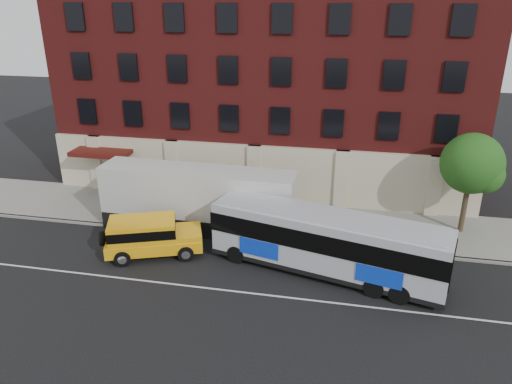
% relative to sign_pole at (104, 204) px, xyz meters
% --- Properties ---
extents(ground, '(120.00, 120.00, 0.00)m').
position_rel_sign_pole_xyz_m(ground, '(8.50, -6.15, -1.45)').
color(ground, black).
rests_on(ground, ground).
extents(sidewalk, '(60.00, 6.00, 0.15)m').
position_rel_sign_pole_xyz_m(sidewalk, '(8.50, 2.85, -1.38)').
color(sidewalk, gray).
rests_on(sidewalk, ground).
extents(kerb, '(60.00, 0.25, 0.15)m').
position_rel_sign_pole_xyz_m(kerb, '(8.50, -0.15, -1.38)').
color(kerb, gray).
rests_on(kerb, ground).
extents(lane_line, '(60.00, 0.12, 0.01)m').
position_rel_sign_pole_xyz_m(lane_line, '(8.50, -5.65, -1.45)').
color(lane_line, silver).
rests_on(lane_line, ground).
extents(building, '(30.00, 12.10, 15.00)m').
position_rel_sign_pole_xyz_m(building, '(8.49, 10.77, 6.13)').
color(building, maroon).
rests_on(building, sidewalk).
extents(sign_pole, '(0.30, 0.20, 2.50)m').
position_rel_sign_pole_xyz_m(sign_pole, '(0.00, 0.00, 0.00)').
color(sign_pole, slate).
rests_on(sign_pole, ground).
extents(street_tree, '(3.60, 3.60, 6.20)m').
position_rel_sign_pole_xyz_m(street_tree, '(22.04, 3.34, 2.96)').
color(street_tree, '#35271A').
rests_on(street_tree, sidewalk).
extents(city_bus, '(12.60, 5.60, 3.38)m').
position_rel_sign_pole_xyz_m(city_bus, '(14.10, -2.92, 0.41)').
color(city_bus, '#AFB2BA').
rests_on(city_bus, ground).
extents(yellow_suv, '(5.74, 3.92, 2.14)m').
position_rel_sign_pole_xyz_m(yellow_suv, '(4.25, -2.96, -0.22)').
color(yellow_suv, '#FFB111').
rests_on(yellow_suv, ground).
extents(shipping_container, '(12.07, 2.88, 4.00)m').
position_rel_sign_pole_xyz_m(shipping_container, '(5.99, 0.65, 0.53)').
color(shipping_container, black).
rests_on(shipping_container, ground).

